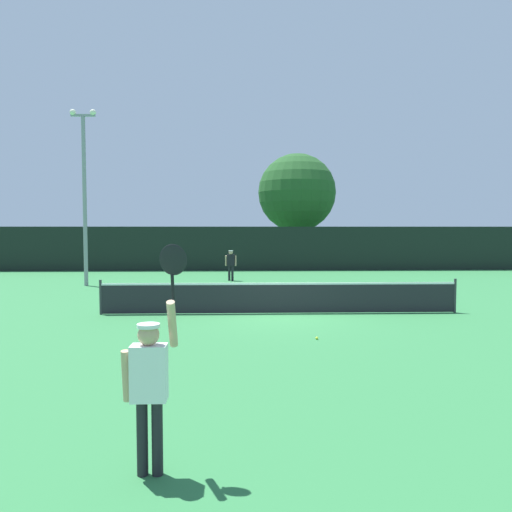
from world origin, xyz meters
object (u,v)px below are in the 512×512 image
(tennis_ball, at_px, (317,338))
(large_tree, at_px, (297,193))
(player_serving, at_px, (150,375))
(parked_car_mid, at_px, (219,253))
(parked_car_far, at_px, (385,252))
(parked_car_near, at_px, (154,252))
(player_receiving, at_px, (231,262))
(light_pole, at_px, (84,186))

(tennis_ball, relative_size, large_tree, 0.01)
(player_serving, distance_m, parked_car_mid, 31.92)
(large_tree, bearing_deg, parked_car_far, 20.85)
(large_tree, xyz_separation_m, parked_car_far, (7.36, 2.80, -4.44))
(parked_car_near, height_order, parked_car_far, same)
(tennis_ball, bearing_deg, player_receiving, 100.01)
(parked_car_mid, bearing_deg, player_serving, -88.23)
(tennis_ball, distance_m, large_tree, 24.63)
(parked_car_near, xyz_separation_m, parked_car_mid, (5.17, -1.22, 0.00))
(parked_car_mid, distance_m, parked_car_far, 13.17)
(player_receiving, relative_size, tennis_ball, 22.60)
(parked_car_far, bearing_deg, parked_car_near, 175.52)
(parked_car_mid, bearing_deg, parked_car_near, 167.25)
(light_pole, relative_size, parked_car_near, 1.81)
(parked_car_near, distance_m, parked_car_far, 18.29)
(player_serving, bearing_deg, light_pole, 109.49)
(light_pole, xyz_separation_m, parked_car_mid, (5.47, 14.49, -3.80))
(player_serving, relative_size, parked_car_mid, 0.59)
(player_receiving, xyz_separation_m, large_tree, (4.60, 10.89, 4.29))
(parked_car_far, bearing_deg, large_tree, -163.35)
(large_tree, bearing_deg, parked_car_mid, 163.78)
(large_tree, relative_size, parked_car_near, 1.81)
(large_tree, relative_size, parked_car_far, 1.86)
(player_receiving, height_order, light_pole, light_pole)
(parked_car_mid, bearing_deg, parked_car_far, 5.43)
(player_serving, xyz_separation_m, large_tree, (5.07, 30.23, 4.13))
(player_serving, distance_m, parked_car_near, 33.64)
(light_pole, distance_m, parked_car_far, 24.58)
(player_receiving, bearing_deg, parked_car_far, -131.14)
(parked_car_near, height_order, parked_car_mid, same)
(player_receiving, height_order, parked_car_far, parked_car_far)
(tennis_ball, height_order, parked_car_near, parked_car_near)
(player_receiving, xyz_separation_m, light_pole, (-6.64, -1.93, 3.65))
(light_pole, relative_size, parked_car_mid, 1.90)
(tennis_ball, height_order, large_tree, large_tree)
(player_serving, height_order, parked_car_mid, player_serving)
(player_serving, xyz_separation_m, tennis_ball, (2.78, 6.26, -1.05))
(player_receiving, bearing_deg, parked_car_near, -65.32)
(player_serving, relative_size, light_pole, 0.31)
(parked_car_near, bearing_deg, player_receiving, -56.77)
(parked_car_far, bearing_deg, light_pole, -144.17)
(parked_car_mid, relative_size, parked_car_far, 0.97)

